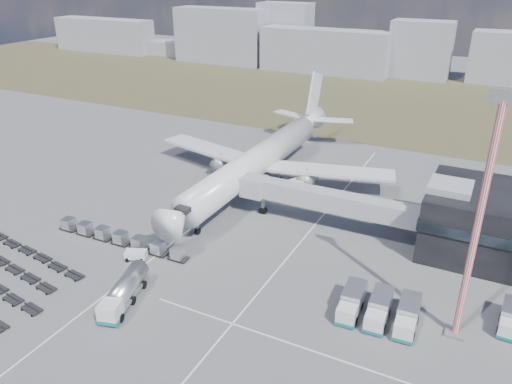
% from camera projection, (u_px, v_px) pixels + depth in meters
% --- Properties ---
extents(ground, '(420.00, 420.00, 0.00)m').
position_uv_depth(ground, '(165.00, 260.00, 74.15)').
color(ground, '#565659').
rests_on(ground, ground).
extents(grass_strip, '(420.00, 90.00, 0.01)m').
position_uv_depth(grass_strip, '(366.00, 98.00, 163.39)').
color(grass_strip, '#48442B').
rests_on(grass_strip, ground).
extents(lane_markings, '(47.12, 110.00, 0.01)m').
position_uv_depth(lane_markings, '(232.00, 267.00, 72.58)').
color(lane_markings, silver).
rests_on(lane_markings, ground).
extents(jet_bridge, '(30.30, 3.80, 7.05)m').
position_uv_depth(jet_bridge, '(316.00, 198.00, 82.09)').
color(jet_bridge, '#939399').
rests_on(jet_bridge, ground).
extents(airliner, '(51.59, 64.53, 17.62)m').
position_uv_depth(airliner, '(261.00, 158.00, 98.21)').
color(airliner, silver).
rests_on(airliner, ground).
extents(skyline, '(311.50, 24.87, 25.23)m').
position_uv_depth(skyline, '(377.00, 50.00, 195.15)').
color(skyline, gray).
rests_on(skyline, ground).
extents(fuel_tanker, '(5.32, 10.72, 3.36)m').
position_uv_depth(fuel_tanker, '(124.00, 292.00, 64.31)').
color(fuel_tanker, silver).
rests_on(fuel_tanker, ground).
extents(pushback_tug, '(3.55, 2.83, 1.42)m').
position_uv_depth(pushback_tug, '(136.00, 255.00, 74.14)').
color(pushback_tug, silver).
rests_on(pushback_tug, ground).
extents(catering_truck, '(4.60, 6.56, 2.79)m').
position_uv_depth(catering_truck, '(292.00, 190.00, 93.93)').
color(catering_truck, silver).
rests_on(catering_truck, ground).
extents(service_trucks_near, '(9.61, 7.47, 2.82)m').
position_uv_depth(service_trucks_near, '(379.00, 309.00, 61.30)').
color(service_trucks_near, silver).
rests_on(service_trucks_near, ground).
extents(uld_row, '(24.37, 2.37, 1.89)m').
position_uv_depth(uld_row, '(120.00, 238.00, 78.00)').
color(uld_row, black).
rests_on(uld_row, ground).
extents(floodlight_mast, '(2.73, 2.27, 29.35)m').
position_uv_depth(floodlight_mast, '(478.00, 225.00, 53.35)').
color(floodlight_mast, red).
rests_on(floodlight_mast, ground).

